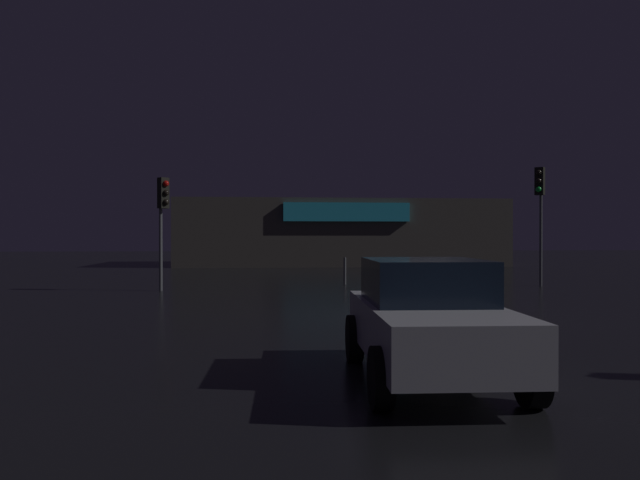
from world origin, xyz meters
TOP-DOWN VIEW (x-y plane):
  - ground_plane at (0.00, 0.00)m, footprint 120.00×120.00m
  - store_building at (1.58, 25.99)m, footprint 20.39×8.43m
  - traffic_signal_opposite at (6.90, 7.94)m, footprint 0.41×0.43m
  - traffic_signal_cross_left at (-6.76, 7.30)m, footprint 0.42×0.42m
  - car_near at (-1.22, -6.10)m, footprint 2.02×3.97m
  - bollard_kerb_a at (-0.21, 9.47)m, footprint 0.10×0.10m

SIDE VIEW (x-z plane):
  - ground_plane at x=0.00m, z-range 0.00..0.00m
  - bollard_kerb_a at x=-0.21m, z-range 0.00..1.05m
  - car_near at x=-1.22m, z-range 0.02..1.60m
  - store_building at x=1.58m, z-range 0.00..4.13m
  - traffic_signal_cross_left at x=-6.76m, z-range 0.96..4.82m
  - traffic_signal_opposite at x=6.90m, z-range 1.17..5.59m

